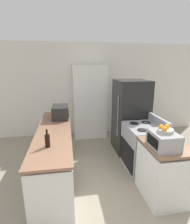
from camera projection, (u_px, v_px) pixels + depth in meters
wall_back at (86, 90)px, 5.05m from camera, size 7.00×0.06×2.60m
counter_left at (55, 153)px, 3.24m from camera, size 0.60×2.49×0.89m
counter_right at (163, 172)px, 2.66m from camera, size 0.60×0.74×0.89m
pantry_cabinet at (90, 102)px, 4.86m from camera, size 0.91×0.50×2.01m
stove at (143, 147)px, 3.41m from camera, size 0.66×0.79×1.05m
refrigerator at (130, 116)px, 4.09m from camera, size 0.73×0.77×1.68m
microwave at (60, 112)px, 3.77m from camera, size 0.34×0.51×0.28m
wine_bottle at (47, 140)px, 2.45m from camera, size 0.07×0.07×0.26m
toaster_oven at (163, 140)px, 2.41m from camera, size 0.33×0.43×0.23m
fruit_bowl at (165, 130)px, 2.38m from camera, size 0.21×0.21×0.10m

